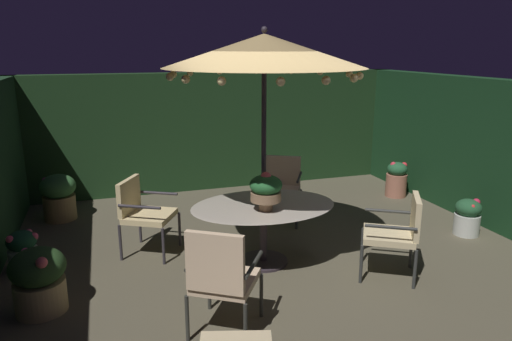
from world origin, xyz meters
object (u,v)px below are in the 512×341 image
potted_plant_back_center (59,196)px  potted_plant_front_corner (468,216)px  patio_umbrella (264,51)px  centerpiece_planter (266,189)px  patio_chair_east (398,229)px  potted_plant_left_near (39,279)px  patio_chair_southeast (281,184)px  potted_plant_right_far (22,250)px  patio_dining_table (264,215)px  patio_chair_north (142,209)px  patio_chair_northeast (221,275)px  potted_plant_right_near (397,179)px

potted_plant_back_center → potted_plant_front_corner: bearing=-23.7°
patio_umbrella → centerpiece_planter: bearing=-101.7°
patio_chair_east → centerpiece_planter: bearing=156.1°
centerpiece_planter → potted_plant_left_near: 2.49m
patio_chair_southeast → potted_plant_right_far: size_ratio=1.93×
patio_dining_table → potted_plant_left_near: bearing=-171.6°
patio_chair_north → potted_plant_back_center: bearing=124.5°
centerpiece_planter → patio_chair_east: bearing=-23.9°
patio_dining_table → patio_umbrella: size_ratio=0.63×
patio_dining_table → patio_chair_northeast: size_ratio=1.65×
patio_chair_northeast → patio_chair_east: 2.22m
potted_plant_right_near → potted_plant_left_near: 5.92m
potted_plant_front_corner → patio_chair_southeast: bearing=148.3°
patio_chair_southeast → patio_chair_north: bearing=-163.8°
patio_chair_east → potted_plant_right_far: 4.32m
centerpiece_planter → potted_plant_left_near: (-2.40, -0.17, -0.65)m
patio_umbrella → patio_chair_northeast: patio_umbrella is taller
patio_chair_east → patio_dining_table: bearing=148.8°
potted_plant_back_center → potted_plant_right_far: bearing=-99.3°
potted_plant_right_near → potted_plant_front_corner: 1.82m
patio_chair_north → potted_plant_left_near: size_ratio=1.45×
patio_chair_southeast → potted_plant_right_near: 2.38m
patio_chair_northeast → potted_plant_left_near: bearing=149.5°
patio_umbrella → potted_plant_back_center: (-2.46, 2.36, -2.12)m
patio_chair_north → patio_umbrella: bearing=-29.0°
patio_chair_north → potted_plant_front_corner: (4.33, -0.78, -0.31)m
patio_umbrella → potted_plant_right_near: bearing=30.3°
patio_umbrella → potted_plant_front_corner: bearing=-0.6°
patio_chair_northeast → potted_plant_right_far: patio_chair_northeast is taller
potted_plant_right_far → patio_chair_southeast: bearing=11.3°
potted_plant_right_far → potted_plant_back_center: size_ratio=0.70×
patio_chair_northeast → potted_plant_right_near: (3.91, 3.10, -0.29)m
patio_dining_table → patio_chair_southeast: 1.54m
potted_plant_right_near → potted_plant_right_far: size_ratio=1.27×
potted_plant_right_near → potted_plant_left_near: (-5.51, -2.15, 0.04)m
patio_chair_east → patio_chair_southeast: bearing=105.0°
centerpiece_planter → potted_plant_back_center: centerpiece_planter is taller
potted_plant_left_near → centerpiece_planter: bearing=4.0°
centerpiece_planter → potted_plant_front_corner: centerpiece_planter is taller
patio_dining_table → patio_chair_southeast: patio_chair_southeast is taller
centerpiece_planter → patio_chair_northeast: centerpiece_planter is taller
patio_dining_table → patio_umbrella: 1.89m
patio_chair_north → potted_plant_right_near: 4.54m
potted_plant_front_corner → potted_plant_right_far: bearing=173.2°
potted_plant_right_near → potted_plant_front_corner: bearing=-92.5°
patio_chair_east → potted_plant_right_near: 3.13m
potted_plant_left_near → patio_dining_table: bearing=8.4°
potted_plant_right_near → potted_plant_back_center: bearing=174.1°
potted_plant_right_near → patio_dining_table: bearing=-149.7°
potted_plant_right_far → patio_chair_east: bearing=-19.7°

